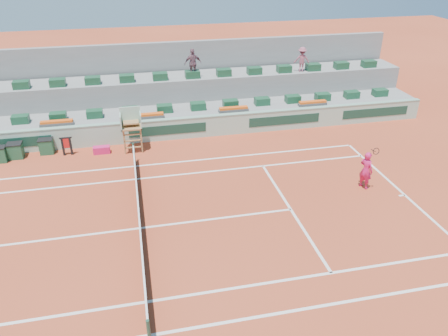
{
  "coord_description": "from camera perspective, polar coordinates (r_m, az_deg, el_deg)",
  "views": [
    {
      "loc": [
        0.22,
        -14.77,
        10.42
      ],
      "look_at": [
        4.0,
        2.5,
        1.0
      ],
      "focal_mm": 35.0,
      "sensor_mm": 36.0,
      "label": 1
    }
  ],
  "objects": [
    {
      "name": "ground",
      "position": [
        18.08,
        -10.85,
        -7.73
      ],
      "size": [
        90.0,
        90.0,
        0.0
      ],
      "primitive_type": "plane",
      "color": "#A1381F",
      "rests_on": "ground"
    },
    {
      "name": "seating_tier_lower",
      "position": [
        27.3,
        -12.04,
        6.33
      ],
      "size": [
        36.0,
        4.0,
        1.2
      ],
      "primitive_type": "cube",
      "color": "gray",
      "rests_on": "ground"
    },
    {
      "name": "seating_tier_upper",
      "position": [
        28.57,
        -12.27,
        8.79
      ],
      "size": [
        36.0,
        2.4,
        2.6
      ],
      "primitive_type": "cube",
      "color": "gray",
      "rests_on": "ground"
    },
    {
      "name": "stadium_back_wall",
      "position": [
        29.83,
        -12.53,
        11.39
      ],
      "size": [
        36.0,
        0.4,
        4.4
      ],
      "primitive_type": "cube",
      "color": "gray",
      "rests_on": "ground"
    },
    {
      "name": "player_bag",
      "position": [
        24.52,
        -15.69,
        2.3
      ],
      "size": [
        0.88,
        0.39,
        0.39
      ],
      "primitive_type": "cube",
      "color": "#D41B61",
      "rests_on": "ground"
    },
    {
      "name": "spectator_mid",
      "position": [
        27.62,
        -4.07,
        13.47
      ],
      "size": [
        1.08,
        0.51,
        1.8
      ],
      "primitive_type": "imported",
      "rotation": [
        0.0,
        0.0,
        3.21
      ],
      "color": "#744D59",
      "rests_on": "seating_tier_upper"
    },
    {
      "name": "spectator_right",
      "position": [
        29.43,
        10.13,
        13.79
      ],
      "size": [
        1.12,
        0.79,
        1.57
      ],
      "primitive_type": "imported",
      "rotation": [
        0.0,
        0.0,
        2.92
      ],
      "color": "#9A4D5D",
      "rests_on": "seating_tier_upper"
    },
    {
      "name": "court_lines",
      "position": [
        18.08,
        -10.85,
        -7.72
      ],
      "size": [
        23.89,
        11.09,
        0.01
      ],
      "color": "white",
      "rests_on": "ground"
    },
    {
      "name": "tennis_net",
      "position": [
        17.78,
        -11.0,
        -6.35
      ],
      "size": [
        0.1,
        11.97,
        1.1
      ],
      "color": "black",
      "rests_on": "ground"
    },
    {
      "name": "advertising_hoarding",
      "position": [
        25.25,
        -11.85,
        4.62
      ],
      "size": [
        36.0,
        0.34,
        1.26
      ],
      "color": "#98C0A8",
      "rests_on": "ground"
    },
    {
      "name": "umpire_chair",
      "position": [
        23.98,
        -12.04,
        5.68
      ],
      "size": [
        1.1,
        0.9,
        2.4
      ],
      "color": "olive",
      "rests_on": "ground"
    },
    {
      "name": "seat_row_lower",
      "position": [
        26.17,
        -12.16,
        7.29
      ],
      "size": [
        32.9,
        0.6,
        0.44
      ],
      "color": "#17462A",
      "rests_on": "seating_tier_lower"
    },
    {
      "name": "seat_row_upper",
      "position": [
        27.55,
        -12.56,
        11.37
      ],
      "size": [
        32.9,
        0.6,
        0.44
      ],
      "color": "#17462A",
      "rests_on": "seating_tier_upper"
    },
    {
      "name": "flower_planters",
      "position": [
        25.51,
        -15.46,
        6.14
      ],
      "size": [
        26.8,
        0.36,
        0.28
      ],
      "color": "#4F4F4F",
      "rests_on": "seating_tier_lower"
    },
    {
      "name": "drink_cooler_a",
      "position": [
        25.39,
        -22.17,
        2.68
      ],
      "size": [
        0.74,
        0.64,
        0.84
      ],
      "color": "#194D30",
      "rests_on": "ground"
    },
    {
      "name": "drink_cooler_b",
      "position": [
        25.51,
        -25.58,
        2.07
      ],
      "size": [
        0.76,
        0.66,
        0.84
      ],
      "color": "#194D30",
      "rests_on": "ground"
    },
    {
      "name": "drink_cooler_c",
      "position": [
        25.42,
        -27.2,
        1.6
      ],
      "size": [
        0.65,
        0.56,
        0.84
      ],
      "color": "#194D30",
      "rests_on": "ground"
    },
    {
      "name": "towel_rack",
      "position": [
        24.71,
        -19.87,
        2.88
      ],
      "size": [
        0.64,
        0.11,
        1.03
      ],
      "color": "black",
      "rests_on": "ground"
    },
    {
      "name": "tennis_player",
      "position": [
        21.08,
        18.06,
        -0.25
      ],
      "size": [
        0.67,
        0.95,
        2.28
      ],
      "color": "#D41B61",
      "rests_on": "ground"
    }
  ]
}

